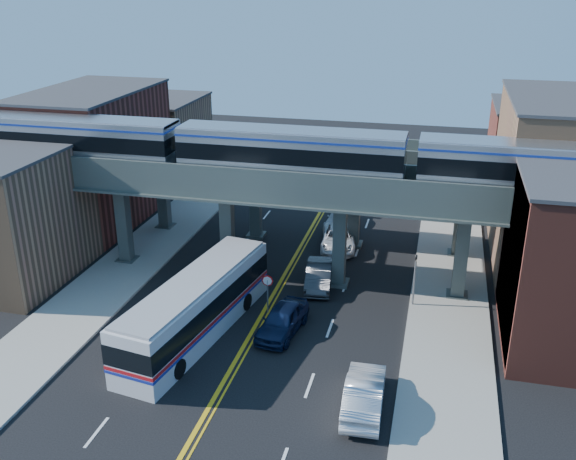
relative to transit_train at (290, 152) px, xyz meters
name	(u,v)px	position (x,y,z in m)	size (l,w,h in m)	color
ground	(250,336)	(-0.56, -8.00, -9.23)	(120.00, 120.00, 0.00)	black
sidewalk_west	(145,250)	(-12.06, 2.00, -9.15)	(5.00, 70.00, 0.16)	gray
sidewalk_east	(449,282)	(10.94, 2.00, -9.15)	(5.00, 70.00, 0.16)	gray
building_west_a	(9,216)	(-19.06, -4.00, -4.73)	(8.00, 10.00, 9.00)	#876346
building_west_b	(95,157)	(-19.06, 8.00, -3.73)	(8.00, 14.00, 11.00)	brown
building_west_c	(160,138)	(-19.06, 21.00, -5.23)	(8.00, 10.00, 8.00)	#876346
building_east_b	(557,183)	(17.94, 8.00, -3.23)	(8.00, 14.00, 12.00)	#876346
building_east_c	(535,156)	(17.94, 21.00, -4.73)	(8.00, 10.00, 9.00)	brown
mural_panel	(510,260)	(13.99, -4.00, -4.48)	(0.10, 9.50, 9.50)	teal
elevated_viaduct_near	(282,191)	(-0.56, 0.00, -2.76)	(52.00, 3.60, 7.40)	#3C4645
elevated_viaduct_far	(305,163)	(-0.56, 7.00, -2.76)	(52.00, 3.60, 7.40)	#3C4645
transit_train	(290,152)	(0.00, 0.00, 0.00)	(46.21, 2.90, 3.37)	black
stop_sign	(268,288)	(-0.26, -5.00, -7.47)	(0.76, 0.09, 2.63)	slate
traffic_signal	(415,274)	(8.64, -2.00, -6.93)	(0.15, 0.18, 4.10)	slate
transit_bus	(196,307)	(-3.67, -8.50, -7.44)	(5.10, 13.82, 3.48)	silver
car_lane_a	(282,320)	(1.24, -7.16, -8.37)	(2.01, 5.00, 1.70)	#0E1935
car_lane_b	(319,275)	(2.17, -0.60, -8.42)	(1.71, 4.92, 1.62)	#303033
car_lane_c	(339,238)	(2.38, 6.28, -8.44)	(2.60, 5.63, 1.56)	white
car_lane_d	(340,218)	(1.75, 10.91, -8.50)	(2.04, 5.03, 1.46)	#B2B2B7
car_parked_curb	(364,393)	(6.93, -13.20, -8.35)	(1.86, 5.34, 1.76)	silver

